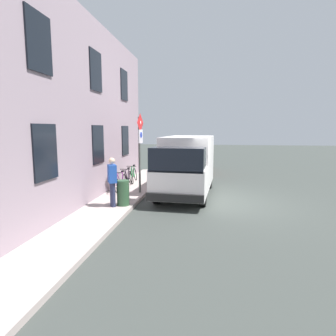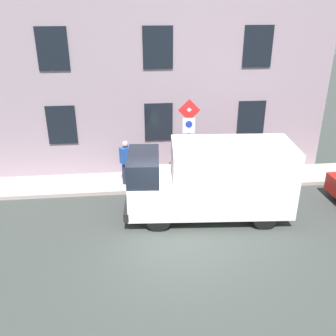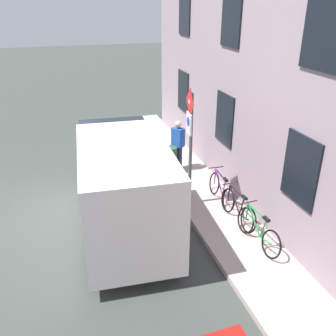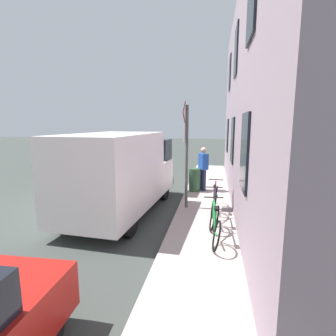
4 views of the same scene
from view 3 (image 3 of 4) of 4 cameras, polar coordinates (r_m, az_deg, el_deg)
ground_plane at (r=11.00m, az=-16.36°, el=-6.18°), size 80.00×80.00×0.00m
sidewalk_slab at (r=11.63m, az=4.41°, el=-2.98°), size 1.69×15.49×0.14m
building_facade at (r=10.97m, az=11.01°, el=13.94°), size 0.75×13.49×6.97m
sign_post_stacked at (r=9.69m, az=3.39°, el=5.68°), size 0.17×0.56×3.22m
delivery_van at (r=9.17m, az=-7.01°, el=-2.29°), size 2.37×5.46×2.50m
bicycle_green at (r=9.05m, az=13.76°, el=-9.33°), size 0.46×1.72×0.89m
bicycle_black at (r=9.80m, az=10.76°, el=-6.14°), size 0.46×1.72×0.89m
bicycle_purple at (r=10.60m, az=8.23°, el=-3.41°), size 0.46×1.71×0.89m
pedestrian at (r=12.29m, az=1.56°, el=3.81°), size 0.42×0.48×1.72m
litter_bin at (r=12.22m, az=0.38°, el=1.25°), size 0.44×0.44×0.90m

